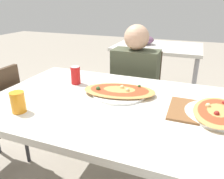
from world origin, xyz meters
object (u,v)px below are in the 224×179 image
chair_far_seated (137,93)px  pizza_second (218,113)px  dining_table (107,111)px  soda_can (76,75)px  person_seated (135,79)px  pizza_main (119,91)px  drink_glass (18,102)px

chair_far_seated → pizza_second: 1.03m
dining_table → soda_can: (-0.31, 0.18, 0.13)m
person_seated → pizza_second: bearing=133.3°
chair_far_seated → pizza_second: chair_far_seated is taller
dining_table → chair_far_seated: (-0.02, 0.80, -0.21)m
person_seated → soda_can: size_ratio=9.07×
person_seated → pizza_second: person_seated is taller
dining_table → pizza_second: (0.59, 0.04, 0.08)m
pizza_main → drink_glass: 0.59m
person_seated → drink_glass: (-0.36, -0.98, 0.15)m
dining_table → pizza_second: 0.60m
chair_far_seated → person_seated: size_ratio=0.78×
chair_far_seated → person_seated: bearing=90.0°
dining_table → soda_can: size_ratio=11.20×
dining_table → pizza_second: size_ratio=3.58×
chair_far_seated → soda_can: soda_can is taller
dining_table → soda_can: 0.38m
pizza_second → chair_far_seated: bearing=128.7°
pizza_main → dining_table: bearing=-106.1°
dining_table → pizza_main: size_ratio=2.88×
person_seated → pizza_main: bearing=95.6°
person_seated → chair_far_seated: bearing=-90.0°
person_seated → pizza_second: size_ratio=2.90×
chair_far_seated → pizza_second: size_ratio=2.25×
dining_table → drink_glass: (-0.38, -0.29, 0.12)m
soda_can → pizza_second: size_ratio=0.32×
dining_table → pizza_main: 0.15m
pizza_second → pizza_main: bearing=171.7°
dining_table → person_seated: 0.69m
person_seated → soda_can: person_seated is taller
chair_far_seated → soda_can: bearing=65.0°
drink_glass → pizza_second: 1.03m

